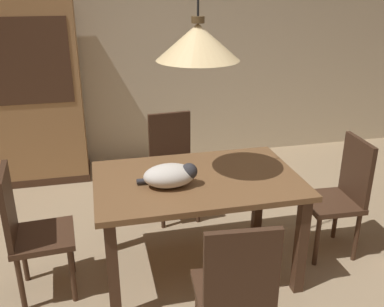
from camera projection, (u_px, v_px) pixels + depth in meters
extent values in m
plane|color=tan|center=(213.00, 302.00, 2.89)|extent=(10.00, 10.00, 0.00)
cube|color=beige|center=(150.00, 34.00, 4.74)|extent=(6.40, 0.10, 2.90)
cube|color=brown|center=(197.00, 180.00, 2.97)|extent=(1.40, 0.90, 0.04)
cube|color=#472D1E|center=(113.00, 273.00, 2.62)|extent=(0.07, 0.07, 0.71)
cube|color=#472D1E|center=(301.00, 246.00, 2.88)|extent=(0.07, 0.07, 0.71)
cube|color=#472D1E|center=(107.00, 211.00, 3.33)|extent=(0.07, 0.07, 0.71)
cube|color=#472D1E|center=(258.00, 194.00, 3.59)|extent=(0.07, 0.07, 0.71)
cube|color=#472D1E|center=(43.00, 237.00, 2.86)|extent=(0.43, 0.43, 0.04)
cube|color=#40291B|center=(8.00, 206.00, 2.71)|extent=(0.06, 0.38, 0.48)
cylinder|color=#472D1E|center=(73.00, 275.00, 2.84)|extent=(0.04, 0.04, 0.41)
cylinder|color=#472D1E|center=(71.00, 248.00, 3.13)|extent=(0.04, 0.04, 0.41)
cylinder|color=#472D1E|center=(21.00, 284.00, 2.76)|extent=(0.04, 0.04, 0.41)
cylinder|color=#472D1E|center=(24.00, 256.00, 3.04)|extent=(0.04, 0.04, 0.41)
cube|color=#472D1E|center=(232.00, 292.00, 2.36)|extent=(0.43, 0.43, 0.04)
cube|color=#40291B|center=(242.00, 273.00, 2.09)|extent=(0.38, 0.07, 0.48)
cylinder|color=#472D1E|center=(250.00, 302.00, 2.61)|extent=(0.04, 0.04, 0.41)
cylinder|color=#472D1E|center=(198.00, 307.00, 2.57)|extent=(0.04, 0.04, 0.41)
cube|color=#472D1E|center=(330.00, 202.00, 3.30)|extent=(0.42, 0.42, 0.04)
cube|color=#40291B|center=(357.00, 170.00, 3.23)|extent=(0.05, 0.38, 0.48)
cylinder|color=#472D1E|center=(299.00, 219.00, 3.50)|extent=(0.04, 0.04, 0.41)
cylinder|color=#472D1E|center=(317.00, 241.00, 3.21)|extent=(0.04, 0.04, 0.41)
cylinder|color=#472D1E|center=(336.00, 216.00, 3.56)|extent=(0.04, 0.04, 0.41)
cylinder|color=#472D1E|center=(356.00, 237.00, 3.26)|extent=(0.04, 0.04, 0.41)
cube|color=#472D1E|center=(175.00, 173.00, 3.80)|extent=(0.43, 0.43, 0.04)
cube|color=#40291B|center=(170.00, 139.00, 3.86)|extent=(0.38, 0.07, 0.48)
cylinder|color=#472D1E|center=(163.00, 207.00, 3.70)|extent=(0.04, 0.04, 0.41)
cylinder|color=#472D1E|center=(198.00, 201.00, 3.79)|extent=(0.04, 0.04, 0.41)
cylinder|color=#472D1E|center=(154.00, 190.00, 3.98)|extent=(0.04, 0.04, 0.41)
cylinder|color=#472D1E|center=(188.00, 186.00, 4.07)|extent=(0.04, 0.04, 0.41)
ellipsoid|color=silver|center=(169.00, 176.00, 2.81)|extent=(0.34, 0.22, 0.15)
sphere|color=#333338|center=(189.00, 171.00, 2.81)|extent=(0.11, 0.11, 0.11)
cylinder|color=#333338|center=(150.00, 180.00, 2.86)|extent=(0.18, 0.04, 0.04)
cone|color=beige|center=(198.00, 42.00, 2.62)|extent=(0.52, 0.52, 0.22)
cylinder|color=#513D23|center=(198.00, 20.00, 2.57)|extent=(0.08, 0.08, 0.04)
cube|color=#A87A4C|center=(26.00, 95.00, 4.36)|extent=(1.10, 0.44, 1.85)
cube|color=#472D1E|center=(17.00, 62.00, 4.02)|extent=(0.97, 0.01, 0.81)
cube|color=#472D1E|center=(37.00, 175.00, 4.69)|extent=(1.12, 0.45, 0.08)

